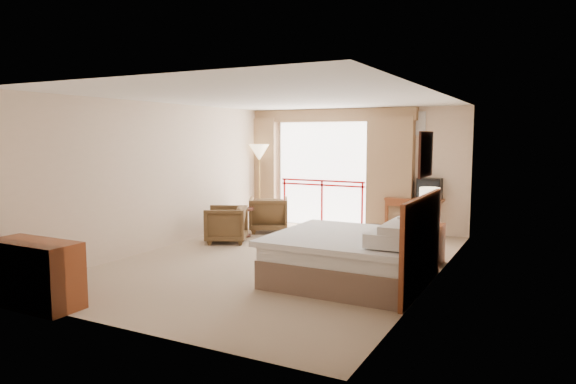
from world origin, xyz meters
The scene contains 29 objects.
floor centered at (0.00, 0.00, 0.00)m, with size 7.00×7.00×0.00m, color gray.
ceiling centered at (0.00, 0.00, 2.70)m, with size 7.00×7.00×0.00m, color white.
wall_back centered at (0.00, 3.50, 1.35)m, with size 5.00×5.00×0.00m, color beige.
wall_front centered at (0.00, -3.50, 1.35)m, with size 5.00×5.00×0.00m, color beige.
wall_left centered at (-2.50, 0.00, 1.35)m, with size 7.00×7.00×0.00m, color beige.
wall_right centered at (2.50, 0.00, 1.35)m, with size 7.00×7.00×0.00m, color beige.
balcony_door centered at (-0.80, 3.48, 1.20)m, with size 2.40×2.40×0.00m, color white.
balcony_railing centered at (-0.80, 3.46, 0.81)m, with size 2.09×0.03×1.02m.
curtain_left centered at (-2.45, 3.35, 1.25)m, with size 1.00×0.26×2.50m, color #826244.
curtain_right centered at (0.85, 3.35, 1.25)m, with size 1.00×0.26×2.50m, color #826244.
valance centered at (-0.80, 3.38, 2.55)m, with size 4.40×0.22×0.28m, color #826244.
hvac_vent centered at (1.30, 3.47, 2.35)m, with size 0.50×0.04×0.50m, color silver.
bed centered at (1.50, -0.60, 0.38)m, with size 2.13×2.06×0.97m.
headboard centered at (2.46, -0.60, 0.65)m, with size 0.06×2.10×1.30m, color maroon.
framed_art centered at (2.47, -0.60, 1.85)m, with size 0.04×0.72×0.60m.
nightstand centered at (2.20, 0.94, 0.33)m, with size 0.46×0.54×0.65m, color maroon.
table_lamp centered at (2.20, 0.99, 1.10)m, with size 0.33×0.33×0.58m.
phone centered at (2.15, 0.79, 0.70)m, with size 0.19×0.15×0.09m, color black.
desk centered at (1.40, 3.43, 0.61)m, with size 1.19×0.58×0.78m.
tv centered at (1.70, 3.37, 0.99)m, with size 0.49×0.39×0.44m.
coffee_maker centered at (1.05, 3.38, 0.90)m, with size 0.11×0.11×0.25m, color black.
cup centered at (1.20, 3.33, 0.82)m, with size 0.07×0.07×0.10m, color white.
wastebasket centered at (0.79, 2.47, 0.15)m, with size 0.24×0.24×0.30m, color black.
armchair_far centered at (-1.52, 2.21, 0.00)m, with size 0.82×0.84×0.76m, color #47321D.
armchair_near centered at (-1.70, 0.82, 0.00)m, with size 0.76×0.79×0.71m, color #47321D.
side_table centered at (-1.75, 1.44, 0.41)m, with size 0.55×0.55×0.60m.
book centered at (-1.75, 1.44, 0.60)m, with size 0.15×0.20×0.02m, color white.
floor_lamp centered at (-2.27, 3.09, 1.63)m, with size 0.48×0.48×1.89m.
dresser centered at (-1.59, -3.45, 0.41)m, with size 1.23×0.52×0.82m.
Camera 1 is at (3.99, -7.45, 2.09)m, focal length 32.00 mm.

